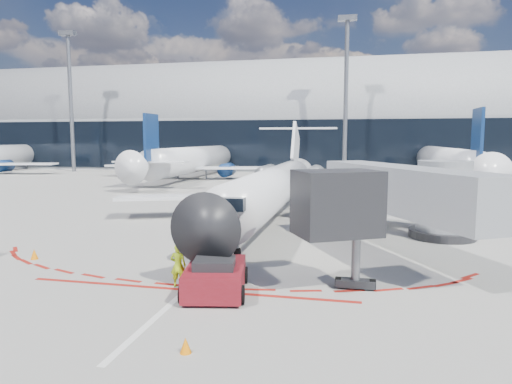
# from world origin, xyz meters

# --- Properties ---
(ground) EXTENTS (260.00, 260.00, 0.00)m
(ground) POSITION_xyz_m (0.00, 0.00, 0.00)
(ground) COLOR slate
(ground) RESTS_ON ground
(apron_centerline) EXTENTS (0.25, 40.00, 0.01)m
(apron_centerline) POSITION_xyz_m (0.00, 2.00, 0.01)
(apron_centerline) COLOR silver
(apron_centerline) RESTS_ON ground
(apron_stop_bar) EXTENTS (14.00, 0.25, 0.01)m
(apron_stop_bar) POSITION_xyz_m (0.00, -11.50, 0.01)
(apron_stop_bar) COLOR maroon
(apron_stop_bar) RESTS_ON ground
(terminal_building) EXTENTS (150.00, 24.15, 24.00)m
(terminal_building) POSITION_xyz_m (0.00, 64.97, 8.52)
(terminal_building) COLOR #9B9DA1
(terminal_building) RESTS_ON ground
(jet_bridge) EXTENTS (10.03, 15.20, 4.90)m
(jet_bridge) POSITION_xyz_m (9.79, -3.01, 3.01)
(jet_bridge) COLOR #93969B
(jet_bridge) RESTS_ON ground
(light_mast_west) EXTENTS (0.70, 0.70, 25.00)m
(light_mast_west) POSITION_xyz_m (-45.00, 48.00, 12.50)
(light_mast_west) COLOR slate
(light_mast_west) RESTS_ON ground
(light_mast_centre) EXTENTS (0.70, 0.70, 25.00)m
(light_mast_centre) POSITION_xyz_m (5.00, 48.00, 12.50)
(light_mast_centre) COLOR slate
(light_mast_centre) RESTS_ON ground
(regional_jet) EXTENTS (25.40, 31.32, 7.84)m
(regional_jet) POSITION_xyz_m (0.85, 4.93, 2.62)
(regional_jet) COLOR silver
(regional_jet) RESTS_ON ground
(pushback_tug) EXTENTS (2.99, 5.84, 1.49)m
(pushback_tug) POSITION_xyz_m (1.27, -11.59, 0.66)
(pushback_tug) COLOR maroon
(pushback_tug) RESTS_ON ground
(ramp_worker) EXTENTS (0.71, 0.52, 1.82)m
(ramp_worker) POSITION_xyz_m (-0.48, -11.16, 0.91)
(ramp_worker) COLOR #B3DA16
(ramp_worker) RESTS_ON ground
(safety_cone_left) EXTENTS (0.38, 0.38, 0.52)m
(safety_cone_left) POSITION_xyz_m (-9.35, -8.63, 0.26)
(safety_cone_left) COLOR orange
(safety_cone_left) RESTS_ON ground
(safety_cone_right) EXTENTS (0.34, 0.34, 0.47)m
(safety_cone_right) POSITION_xyz_m (1.96, -16.73, 0.23)
(safety_cone_right) COLOR orange
(safety_cone_right) RESTS_ON ground
(bg_airliner_1) EXTENTS (35.38, 37.46, 11.45)m
(bg_airliner_1) POSITION_xyz_m (-17.75, 38.68, 5.72)
(bg_airliner_1) COLOR silver
(bg_airliner_1) RESTS_ON ground
(bg_airliner_2) EXTENTS (35.80, 37.91, 11.58)m
(bg_airliner_2) POSITION_xyz_m (18.91, 37.64, 5.79)
(bg_airliner_2) COLOR silver
(bg_airliner_2) RESTS_ON ground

